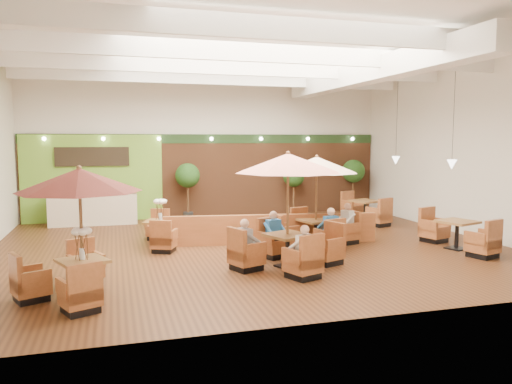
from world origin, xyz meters
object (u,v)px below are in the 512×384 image
object	(u,v)px
topiary_0	(188,178)
topiary_1	(294,178)
booth_divider	(272,229)
topiary_2	(353,173)
table_1	(288,189)
diner_4	(346,219)
service_counter	(93,208)
table_0	(77,203)
table_4	(457,235)
table_2	(316,184)
table_3	(161,228)
diner_2	(246,239)
diner_3	(330,225)
diner_1	(274,229)
diner_0	(303,245)
table_5	(365,211)

from	to	relation	value
topiary_0	topiary_1	bearing A→B (deg)	0.00
booth_divider	topiary_2	world-z (taller)	topiary_2
table_1	diner_4	distance (m)	3.49
service_counter	table_0	xyz separation A→B (m)	(0.04, -8.55, 1.23)
service_counter	table_4	xyz separation A→B (m)	(9.80, -6.96, -0.20)
table_2	service_counter	bearing A→B (deg)	125.77
table_3	diner_2	world-z (taller)	table_3
table_0	topiary_0	bearing A→B (deg)	45.15
service_counter	table_0	bearing A→B (deg)	-89.72
table_4	diner_3	distance (m)	3.62
table_0	topiary_1	xyz separation A→B (m)	(7.60, 8.75, -0.33)
table_1	diner_1	distance (m)	1.52
table_1	diner_3	size ratio (longest dim) A/B	3.80
table_1	topiary_1	world-z (taller)	table_1
diner_0	topiary_0	bearing A→B (deg)	77.13
booth_divider	table_2	bearing A→B (deg)	-16.32
table_1	diner_1	xyz separation A→B (m)	(-0.00, 1.01, -1.13)
diner_4	table_2	bearing A→B (deg)	71.56
table_4	table_5	size ratio (longest dim) A/B	1.00
topiary_1	diner_3	bearing A→B (deg)	-101.99
table_0	diner_0	xyz separation A→B (m)	(4.60, 0.03, -1.08)
table_4	topiary_1	world-z (taller)	topiary_1
booth_divider	table_5	world-z (taller)	table_5
table_2	diner_2	bearing A→B (deg)	-154.66
diner_2	table_1	bearing A→B (deg)	66.88
booth_divider	diner_3	distance (m)	1.91
table_4	service_counter	bearing A→B (deg)	127.23
service_counter	topiary_2	world-z (taller)	topiary_2
topiary_0	diner_4	size ratio (longest dim) A/B	2.95
service_counter	table_3	bearing A→B (deg)	-64.81
diner_2	diner_3	distance (m)	2.86
diner_0	diner_3	distance (m)	2.69
diner_3	diner_4	xyz separation A→B (m)	(0.95, 0.95, -0.01)
diner_2	diner_4	xyz separation A→B (m)	(3.56, 2.10, -0.01)
diner_4	booth_divider	bearing A→B (deg)	57.19
service_counter	table_1	xyz separation A→B (m)	(4.64, -7.50, 1.28)
topiary_1	table_4	bearing A→B (deg)	-73.24
topiary_0	diner_1	xyz separation A→B (m)	(1.24, -6.70, -0.86)
booth_divider	table_5	distance (m)	5.32
topiary_2	diner_3	world-z (taller)	topiary_2
table_1	table_4	xyz separation A→B (m)	(5.16, 0.54, -1.48)
table_1	diner_4	xyz separation A→B (m)	(2.55, 2.10, -1.14)
topiary_2	diner_4	world-z (taller)	topiary_2
diner_0	diner_3	size ratio (longest dim) A/B	0.96
diner_0	diner_3	bearing A→B (deg)	32.32
booth_divider	topiary_2	xyz separation A→B (m)	(5.17, 5.07, 1.20)
table_4	topiary_1	xyz separation A→B (m)	(-2.16, 7.16, 1.10)
table_5	diner_1	distance (m)	6.67
topiary_2	table_1	bearing A→B (deg)	-126.12
service_counter	table_4	distance (m)	12.02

